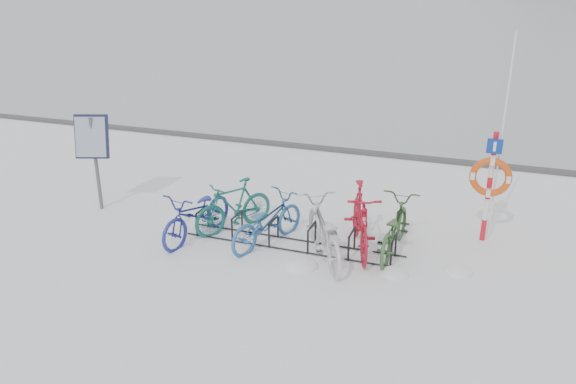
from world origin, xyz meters
TOP-DOWN VIEW (x-y plane):
  - ground at (0.00, 0.00)m, footprint 900.00×900.00m
  - quay_edge at (0.00, 5.90)m, footprint 400.00×0.25m
  - bike_rack at (0.00, 0.00)m, footprint 4.00×0.48m
  - info_board at (-4.31, 0.26)m, footprint 0.71×0.45m
  - lifebuoy_station at (3.20, 1.35)m, footprint 0.71×0.22m
  - bike_0 at (-1.75, -0.25)m, footprint 0.98×1.96m
  - bike_1 at (-1.28, 0.30)m, footprint 1.30×1.67m
  - bike_2 at (-0.46, -0.06)m, footprint 1.21×1.90m
  - bike_3 at (0.64, -0.25)m, footprint 1.63×2.05m
  - bike_4 at (1.15, 0.30)m, footprint 1.18×2.06m
  - bike_5 at (1.72, 0.40)m, footprint 0.73×1.89m
  - snow_drifts at (0.95, -0.14)m, footprint 5.80×1.79m

SIDE VIEW (x-z plane):
  - ground at x=0.00m, z-range 0.00..0.00m
  - snow_drifts at x=0.95m, z-range -0.10..0.10m
  - quay_edge at x=0.00m, z-range 0.00..0.10m
  - bike_rack at x=0.00m, z-range -0.05..0.41m
  - bike_2 at x=-0.46m, z-range 0.00..0.94m
  - bike_5 at x=1.72m, z-range 0.00..0.98m
  - bike_0 at x=-1.75m, z-range 0.00..0.98m
  - bike_1 at x=-1.28m, z-range 0.00..1.01m
  - bike_3 at x=0.64m, z-range 0.00..1.04m
  - bike_4 at x=1.15m, z-range 0.00..1.19m
  - lifebuoy_station at x=3.20m, z-range -0.61..3.09m
  - info_board at x=-4.31m, z-range 0.44..2.42m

